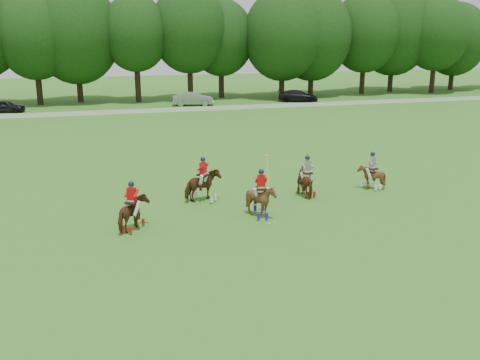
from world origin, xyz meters
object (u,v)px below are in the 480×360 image
object	(u,v)px
polo_red_b	(203,185)
polo_stripe_b	(371,176)
car_left	(6,106)
car_mid	(193,99)
polo_red_c	(261,200)
polo_red_a	(133,213)
polo_stripe_a	(307,182)
polo_ball	(269,224)
car_right	(298,96)

from	to	relation	value
polo_red_b	polo_stripe_b	size ratio (longest dim) A/B	1.11
car_left	car_mid	size ratio (longest dim) A/B	0.81
polo_red_b	polo_red_c	size ratio (longest dim) A/B	0.82
car_mid	polo_red_a	world-z (taller)	polo_red_a
car_left	polo_red_b	xyz separation A→B (m)	(13.75, -36.80, 0.16)
car_left	polo_red_c	distance (m)	42.90
polo_red_c	polo_stripe_b	xyz separation A→B (m)	(7.26, 2.67, -0.09)
polo_red_c	polo_stripe_a	world-z (taller)	polo_red_c
car_mid	polo_ball	size ratio (longest dim) A/B	53.35
car_left	polo_stripe_b	size ratio (longest dim) A/B	1.87
polo_red_c	car_right	bearing A→B (deg)	65.63
polo_red_c	polo_stripe_a	distance (m)	4.17
polo_stripe_b	polo_red_b	bearing A→B (deg)	177.45
polo_stripe_b	polo_stripe_a	bearing A→B (deg)	-177.27
car_mid	polo_ball	world-z (taller)	car_mid
car_mid	car_right	size ratio (longest dim) A/B	0.97
car_right	polo_ball	xyz separation A→B (m)	(-18.06, -41.09, -0.67)
polo_stripe_a	polo_ball	world-z (taller)	polo_stripe_a
polo_red_b	polo_stripe_b	world-z (taller)	polo_red_b
car_mid	polo_stripe_b	bearing A→B (deg)	-166.46
polo_red_a	polo_red_b	xyz separation A→B (m)	(3.84, 3.23, 0.04)
polo_red_c	polo_stripe_a	xyz separation A→B (m)	(3.35, 2.48, -0.04)
car_mid	car_right	world-z (taller)	car_mid
car_left	polo_stripe_b	distance (m)	43.79
car_left	polo_ball	xyz separation A→B (m)	(15.82, -41.09, -0.62)
polo_red_c	polo_stripe_a	bearing A→B (deg)	36.53
polo_red_c	polo_ball	bearing A→B (deg)	-89.85
polo_red_c	car_mid	bearing A→B (deg)	83.23
car_mid	polo_ball	xyz separation A→B (m)	(-4.73, -41.09, -0.75)
polo_red_b	car_right	bearing A→B (deg)	61.31
polo_red_b	polo_stripe_b	xyz separation A→B (m)	(9.33, -0.41, -0.10)
car_left	polo_stripe_a	size ratio (longest dim) A/B	1.79
car_mid	car_right	xyz separation A→B (m)	(13.34, 0.00, -0.07)
polo_red_b	polo_ball	world-z (taller)	polo_red_b
car_right	polo_red_a	xyz separation A→B (m)	(-23.97, -40.03, 0.07)
polo_red_b	polo_stripe_a	size ratio (longest dim) A/B	1.06
car_left	polo_stripe_a	bearing A→B (deg)	-139.51
polo_stripe_b	car_left	bearing A→B (deg)	121.80
polo_red_c	polo_stripe_a	size ratio (longest dim) A/B	1.30
polo_stripe_b	polo_ball	distance (m)	8.25
polo_red_c	polo_ball	size ratio (longest dim) A/B	31.45
car_left	polo_stripe_a	world-z (taller)	polo_stripe_a
car_right	polo_stripe_b	xyz separation A→B (m)	(-10.81, -37.21, 0.01)
car_left	polo_stripe_b	world-z (taller)	polo_stripe_b
polo_red_b	polo_ball	size ratio (longest dim) A/B	25.67
car_mid	polo_ball	bearing A→B (deg)	-176.91
polo_red_a	polo_stripe_a	distance (m)	9.62
car_right	car_left	bearing A→B (deg)	113.73
car_mid	car_left	bearing A→B (deg)	99.65
polo_stripe_a	car_right	bearing A→B (deg)	68.52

